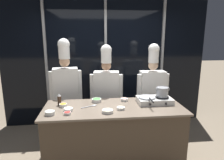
% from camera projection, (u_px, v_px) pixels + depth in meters
% --- Properties ---
extents(window_wall_back, '(4.42, 0.09, 2.70)m').
position_uv_depth(window_wall_back, '(106.00, 64.00, 4.36)').
color(window_wall_back, black).
rests_on(window_wall_back, ground_plane).
extents(demo_counter, '(2.06, 0.83, 0.93)m').
position_uv_depth(demo_counter, '(114.00, 135.00, 3.05)').
color(demo_counter, '#4C3D2D').
rests_on(demo_counter, ground_plane).
extents(portable_stove, '(0.52, 0.35, 0.10)m').
position_uv_depth(portable_stove, '(154.00, 100.00, 3.11)').
color(portable_stove, silver).
rests_on(portable_stove, demo_counter).
extents(frying_pan, '(0.26, 0.46, 0.04)m').
position_uv_depth(frying_pan, '(147.00, 96.00, 3.07)').
color(frying_pan, '#ADAFB5').
rests_on(frying_pan, portable_stove).
extents(stock_pot, '(0.21, 0.18, 0.15)m').
position_uv_depth(stock_pot, '(162.00, 92.00, 3.09)').
color(stock_pot, '#93969B').
rests_on(stock_pot, portable_stove).
extents(squeeze_bottle_soy, '(0.06, 0.06, 0.18)m').
position_uv_depth(squeeze_bottle_soy, '(59.00, 100.00, 3.00)').
color(squeeze_bottle_soy, '#332319').
rests_on(squeeze_bottle_soy, demo_counter).
extents(prep_bowl_garlic, '(0.13, 0.13, 0.04)m').
position_uv_depth(prep_bowl_garlic, '(68.00, 109.00, 2.79)').
color(prep_bowl_garlic, white).
rests_on(prep_bowl_garlic, demo_counter).
extents(prep_bowl_carrots, '(0.12, 0.12, 0.05)m').
position_uv_depth(prep_bowl_carrots, '(63.00, 105.00, 2.95)').
color(prep_bowl_carrots, white).
rests_on(prep_bowl_carrots, demo_counter).
extents(prep_bowl_bell_pepper, '(0.10, 0.10, 0.03)m').
position_uv_depth(prep_bowl_bell_pepper, '(67.00, 113.00, 2.66)').
color(prep_bowl_bell_pepper, white).
rests_on(prep_bowl_bell_pepper, demo_counter).
extents(prep_bowl_scallions, '(0.16, 0.16, 0.05)m').
position_uv_depth(prep_bowl_scallions, '(96.00, 100.00, 3.16)').
color(prep_bowl_scallions, white).
rests_on(prep_bowl_scallions, demo_counter).
extents(prep_bowl_shrimp, '(0.12, 0.12, 0.04)m').
position_uv_depth(prep_bowl_shrimp, '(124.00, 99.00, 3.21)').
color(prep_bowl_shrimp, white).
rests_on(prep_bowl_shrimp, demo_counter).
extents(prep_bowl_ginger, '(0.16, 0.16, 0.04)m').
position_uv_depth(prep_bowl_ginger, '(108.00, 111.00, 2.72)').
color(prep_bowl_ginger, white).
rests_on(prep_bowl_ginger, demo_counter).
extents(prep_bowl_bean_sprouts, '(0.13, 0.13, 0.05)m').
position_uv_depth(prep_bowl_bean_sprouts, '(50.00, 113.00, 2.65)').
color(prep_bowl_bean_sprouts, white).
rests_on(prep_bowl_bean_sprouts, demo_counter).
extents(prep_bowl_noodles, '(0.12, 0.12, 0.04)m').
position_uv_depth(prep_bowl_noodles, '(121.00, 108.00, 2.84)').
color(prep_bowl_noodles, white).
rests_on(prep_bowl_noodles, demo_counter).
extents(serving_spoon_slotted, '(0.24, 0.14, 0.02)m').
position_uv_depth(serving_spoon_slotted, '(92.00, 106.00, 2.97)').
color(serving_spoon_slotted, '#B2B5BA').
rests_on(serving_spoon_slotted, demo_counter).
extents(chef_head, '(0.57, 0.27, 1.91)m').
position_uv_depth(chef_head, '(66.00, 85.00, 3.60)').
color(chef_head, '#232326').
rests_on(chef_head, ground_plane).
extents(chef_sous, '(0.59, 0.29, 1.80)m').
position_uv_depth(chef_sous, '(106.00, 88.00, 3.66)').
color(chef_sous, '#232326').
rests_on(chef_sous, ground_plane).
extents(chef_line, '(0.60, 0.25, 1.82)m').
position_uv_depth(chef_line, '(152.00, 88.00, 3.69)').
color(chef_line, '#4C4C51').
rests_on(chef_line, ground_plane).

